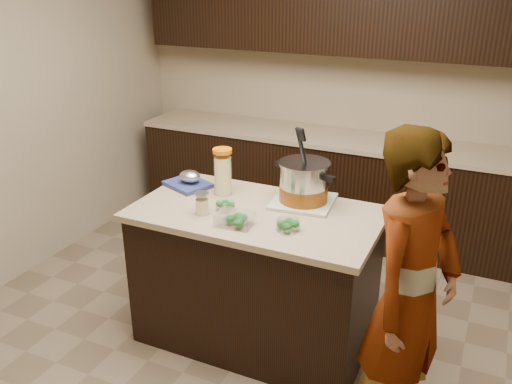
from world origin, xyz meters
TOP-DOWN VIEW (x-y plane):
  - ground_plane at (0.00, 0.00)m, footprint 4.00×4.00m
  - room_shell at (0.00, 0.00)m, footprint 4.04×4.04m
  - back_cabinets at (0.00, 1.74)m, footprint 3.60×0.63m
  - island at (0.00, 0.00)m, footprint 1.46×0.81m
  - dish_towel at (0.21, 0.23)m, footprint 0.39×0.39m
  - stock_pot at (0.21, 0.22)m, footprint 0.43×0.39m
  - lemonade_pitcher at (-0.30, 0.16)m, footprint 0.12×0.12m
  - mason_jar at (-0.27, -0.17)m, footprint 0.10×0.10m
  - broccoli_tub_left at (-0.17, -0.07)m, footprint 0.13×0.13m
  - broccoli_tub_right at (0.27, -0.16)m, footprint 0.14×0.14m
  - broccoli_tub_rect at (-0.03, -0.22)m, footprint 0.21×0.16m
  - blue_tray at (-0.56, 0.17)m, footprint 0.34×0.31m
  - person at (0.98, -0.42)m, footprint 0.57×0.69m

SIDE VIEW (x-z plane):
  - ground_plane at x=0.00m, z-range 0.00..0.00m
  - island at x=0.00m, z-range 0.00..0.90m
  - person at x=0.98m, z-range 0.00..1.63m
  - dish_towel at x=0.21m, z-range 0.90..0.92m
  - broccoli_tub_left at x=-0.17m, z-range 0.90..0.95m
  - broccoli_tub_right at x=0.27m, z-range 0.90..0.96m
  - broccoli_tub_rect at x=-0.03m, z-range 0.90..0.97m
  - blue_tray at x=-0.56m, z-range 0.88..0.99m
  - back_cabinets at x=0.00m, z-range -0.22..2.10m
  - mason_jar at x=-0.27m, z-range 0.89..1.03m
  - stock_pot at x=0.21m, z-range 0.80..1.25m
  - lemonade_pitcher at x=-0.30m, z-range 0.89..1.18m
  - room_shell at x=0.00m, z-range 0.35..3.07m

